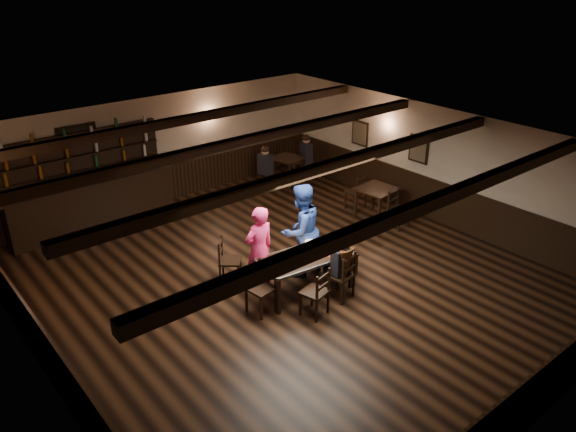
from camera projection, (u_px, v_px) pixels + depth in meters
ground at (285, 280)px, 10.92m from camera, size 10.00×10.00×0.00m
room_shell at (284, 197)px, 10.21m from camera, size 9.02×10.02×2.71m
dining_table at (305, 259)px, 10.27m from camera, size 1.81×1.06×0.75m
chair_near_left at (318, 290)px, 9.62m from camera, size 0.51×0.49×0.91m
chair_near_right at (344, 273)px, 10.10m from camera, size 0.51×0.49×0.94m
chair_end_left at (264, 283)px, 9.78m from camera, size 0.47×0.49×0.94m
chair_end_right at (342, 252)px, 10.89m from camera, size 0.39×0.41×0.87m
chair_far_pushed at (226, 257)px, 10.66m from camera, size 0.58×0.59×0.91m
woman_pink at (259, 249)px, 10.27m from camera, size 0.62×0.41×1.69m
man_blue at (301, 230)px, 10.78m from camera, size 0.94×0.75×1.88m
seated_person at (342, 257)px, 10.00m from camera, size 0.35×0.52×0.85m
cake at (281, 260)px, 10.02m from camera, size 0.28×0.28×0.09m
plate_stack_a at (306, 253)px, 10.16m from camera, size 0.17×0.17×0.16m
plate_stack_b at (310, 246)px, 10.35m from camera, size 0.18×0.18×0.22m
tea_light at (303, 253)px, 10.30m from camera, size 0.06×0.06×0.06m
salt_shaker at (322, 251)px, 10.32m from camera, size 0.04×0.04×0.09m
pepper_shaker at (325, 249)px, 10.39m from camera, size 0.04×0.04×0.09m
drink_glass at (316, 245)px, 10.51m from camera, size 0.07×0.07×0.10m
menu_red at (331, 252)px, 10.38m from camera, size 0.35×0.27×0.00m
menu_blue at (323, 245)px, 10.61m from camera, size 0.38×0.36×0.00m
bar_counter at (90, 197)px, 12.81m from camera, size 3.92×0.70×2.20m
back_table_a at (377, 192)px, 13.25m from camera, size 0.91×0.91×0.75m
back_table_b at (288, 161)px, 15.24m from camera, size 0.89×0.89×0.75m
bg_patron_left at (265, 160)px, 14.70m from camera, size 0.31×0.42×0.78m
bg_patron_right at (306, 149)px, 15.56m from camera, size 0.33×0.43×0.79m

